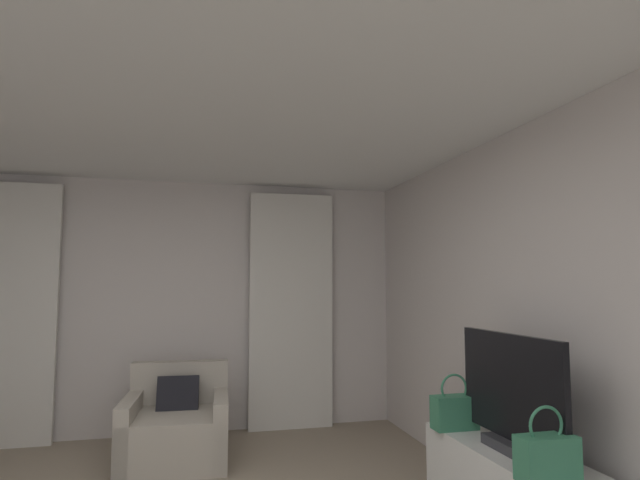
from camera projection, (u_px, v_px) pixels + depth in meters
name	position (u px, v px, depth m)	size (l,w,h in m)	color
wall_window	(158.00, 305.00, 5.35)	(5.12, 0.06, 2.60)	silver
wall_right	(577.00, 321.00, 3.03)	(0.06, 6.12, 2.60)	silver
ceiling	(128.00, 57.00, 2.54)	(5.12, 6.12, 0.06)	white
curtain_left_panel	(6.00, 313.00, 4.89)	(0.90, 0.06, 2.50)	silver
curtain_right_panel	(291.00, 309.00, 5.55)	(0.90, 0.06, 2.50)	silver
armchair	(176.00, 429.00, 4.47)	(0.92, 0.92, 0.80)	#B2A899
tv_flatscreen	(511.00, 395.00, 3.07)	(0.20, 0.97, 0.68)	#333338
handbag_primary	(454.00, 411.00, 3.50)	(0.30, 0.14, 0.37)	#387F5B
handbag_secondary	(547.00, 456.00, 2.57)	(0.30, 0.14, 0.37)	#387F5B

